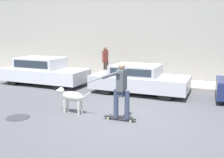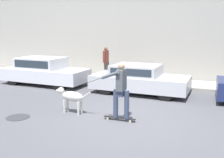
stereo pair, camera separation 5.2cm
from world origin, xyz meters
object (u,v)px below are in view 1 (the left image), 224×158
at_px(dog, 71,97).
at_px(skateboarder, 121,88).
at_px(parked_car_0, 43,71).
at_px(pedestrian_with_bag, 105,61).
at_px(parked_car_1, 139,79).

relative_size(dog, skateboarder, 0.50).
bearing_deg(dog, parked_car_0, -38.82).
distance_m(dog, skateboarder, 1.79).
bearing_deg(parked_car_0, pedestrian_with_bag, 39.16).
xyz_separation_m(parked_car_0, dog, (3.60, -3.48, -0.10)).
height_order(parked_car_1, skateboarder, skateboarder).
relative_size(parked_car_1, pedestrian_with_bag, 2.47).
distance_m(parked_car_0, dog, 5.01).
distance_m(parked_car_1, dog, 3.70).
bearing_deg(parked_car_1, dog, -108.99).
distance_m(parked_car_1, pedestrian_with_bag, 3.09).
height_order(parked_car_1, dog, parked_car_1).
height_order(skateboarder, pedestrian_with_bag, pedestrian_with_bag).
bearing_deg(pedestrian_with_bag, parked_car_0, -149.53).
distance_m(parked_car_0, pedestrian_with_bag, 3.19).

